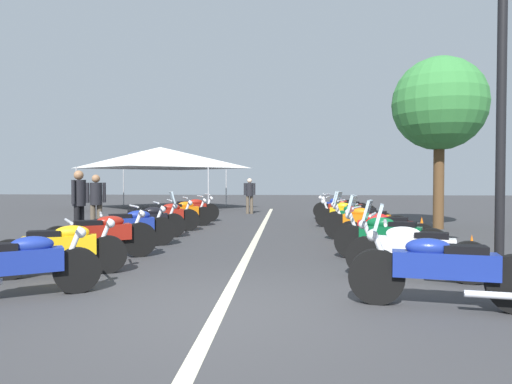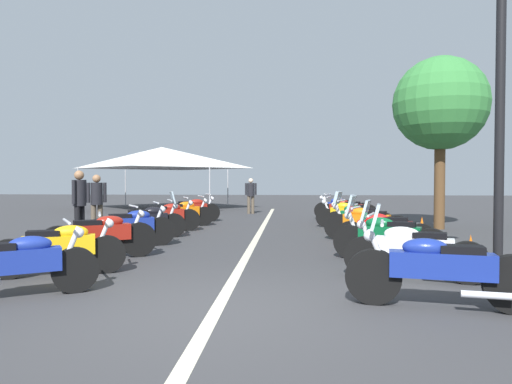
{
  "view_description": "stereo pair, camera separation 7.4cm",
  "coord_description": "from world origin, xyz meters",
  "px_view_note": "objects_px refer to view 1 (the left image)",
  "views": [
    {
      "loc": [
        -5.12,
        -0.77,
        1.52
      ],
      "look_at": [
        6.54,
        0.0,
        1.2
      ],
      "focal_mm": 32.32,
      "sensor_mm": 36.0,
      "label": 1
    },
    {
      "loc": [
        -5.12,
        -0.85,
        1.52
      ],
      "look_at": [
        6.54,
        0.0,
        1.2
      ],
      "focal_mm": 32.32,
      "sensor_mm": 36.0,
      "label": 2
    }
  ],
  "objects_px": {
    "motorcycle_left_row_4": "(148,220)",
    "motorcycle_right_row_6": "(347,213)",
    "motorcycle_left_row_1": "(61,248)",
    "motorcycle_right_row_5": "(358,217)",
    "motorcycle_right_row_4": "(365,222)",
    "motorcycle_right_row_8": "(341,207)",
    "motorcycle_right_row_2": "(389,236)",
    "traffic_cone_1": "(422,230)",
    "motorcycle_right_row_0": "(441,268)",
    "motorcycle_right_row_1": "(413,249)",
    "motorcycle_left_row_3": "(131,226)",
    "bystander_3": "(250,193)",
    "motorcycle_left_row_6": "(181,213)",
    "motorcycle_right_row_7": "(345,210)",
    "bystander_1": "(79,199)",
    "motorcycle_left_row_2": "(101,235)",
    "street_lamp_twin_globe": "(502,59)",
    "bystander_0": "(96,199)",
    "roadside_tree_0": "(439,105)",
    "motorcycle_left_row_0": "(18,264)",
    "motorcycle_right_row_3": "(383,229)",
    "event_tent": "(160,158)",
    "traffic_cone_0": "(472,254)",
    "motorcycle_left_row_5": "(166,216)",
    "motorcycle_left_row_7": "(191,209)"
  },
  "relations": [
    {
      "from": "motorcycle_right_row_4",
      "to": "traffic_cone_0",
      "type": "bearing_deg",
      "value": 129.11
    },
    {
      "from": "motorcycle_left_row_6",
      "to": "motorcycle_right_row_7",
      "type": "relative_size",
      "value": 0.95
    },
    {
      "from": "traffic_cone_1",
      "to": "motorcycle_right_row_0",
      "type": "bearing_deg",
      "value": 166.01
    },
    {
      "from": "motorcycle_left_row_1",
      "to": "bystander_0",
      "type": "xyz_separation_m",
      "value": [
        5.39,
        1.72,
        0.52
      ]
    },
    {
      "from": "bystander_0",
      "to": "bystander_1",
      "type": "bearing_deg",
      "value": 152.1
    },
    {
      "from": "motorcycle_left_row_0",
      "to": "bystander_0",
      "type": "distance_m",
      "value": 7.06
    },
    {
      "from": "street_lamp_twin_globe",
      "to": "traffic_cone_1",
      "type": "xyz_separation_m",
      "value": [
        4.22,
        -0.05,
        -3.06
      ]
    },
    {
      "from": "motorcycle_left_row_1",
      "to": "motorcycle_right_row_0",
      "type": "height_order",
      "value": "motorcycle_right_row_0"
    },
    {
      "from": "motorcycle_left_row_2",
      "to": "motorcycle_right_row_3",
      "type": "relative_size",
      "value": 0.93
    },
    {
      "from": "motorcycle_right_row_0",
      "to": "bystander_3",
      "type": "distance_m",
      "value": 15.22
    },
    {
      "from": "motorcycle_left_row_2",
      "to": "bystander_3",
      "type": "height_order",
      "value": "bystander_3"
    },
    {
      "from": "motorcycle_left_row_0",
      "to": "event_tent",
      "type": "bearing_deg",
      "value": 67.32
    },
    {
      "from": "motorcycle_right_row_3",
      "to": "motorcycle_right_row_6",
      "type": "distance_m",
      "value": 4.72
    },
    {
      "from": "motorcycle_left_row_4",
      "to": "motorcycle_right_row_6",
      "type": "relative_size",
      "value": 0.93
    },
    {
      "from": "motorcycle_right_row_7",
      "to": "event_tent",
      "type": "bearing_deg",
      "value": -19.77
    },
    {
      "from": "motorcycle_left_row_1",
      "to": "motorcycle_right_row_2",
      "type": "height_order",
      "value": "motorcycle_right_row_2"
    },
    {
      "from": "motorcycle_left_row_3",
      "to": "bystander_1",
      "type": "height_order",
      "value": "bystander_1"
    },
    {
      "from": "motorcycle_right_row_0",
      "to": "motorcycle_right_row_6",
      "type": "bearing_deg",
      "value": -79.19
    },
    {
      "from": "street_lamp_twin_globe",
      "to": "bystander_1",
      "type": "bearing_deg",
      "value": 65.66
    },
    {
      "from": "motorcycle_right_row_8",
      "to": "bystander_1",
      "type": "xyz_separation_m",
      "value": [
        -6.65,
        7.21,
        0.57
      ]
    },
    {
      "from": "motorcycle_right_row_0",
      "to": "traffic_cone_0",
      "type": "distance_m",
      "value": 2.57
    },
    {
      "from": "motorcycle_left_row_5",
      "to": "bystander_3",
      "type": "height_order",
      "value": "bystander_3"
    },
    {
      "from": "motorcycle_right_row_3",
      "to": "motorcycle_right_row_1",
      "type": "bearing_deg",
      "value": 105.24
    },
    {
      "from": "motorcycle_left_row_1",
      "to": "motorcycle_right_row_5",
      "type": "distance_m",
      "value": 8.3
    },
    {
      "from": "motorcycle_right_row_4",
      "to": "motorcycle_right_row_7",
      "type": "distance_m",
      "value": 4.64
    },
    {
      "from": "motorcycle_left_row_6",
      "to": "motorcycle_right_row_6",
      "type": "relative_size",
      "value": 0.97
    },
    {
      "from": "motorcycle_right_row_8",
      "to": "bystander_0",
      "type": "height_order",
      "value": "bystander_0"
    },
    {
      "from": "motorcycle_left_row_7",
      "to": "bystander_1",
      "type": "height_order",
      "value": "bystander_1"
    },
    {
      "from": "motorcycle_left_row_6",
      "to": "motorcycle_right_row_7",
      "type": "height_order",
      "value": "motorcycle_right_row_7"
    },
    {
      "from": "motorcycle_left_row_1",
      "to": "motorcycle_right_row_2",
      "type": "bearing_deg",
      "value": -5.9
    },
    {
      "from": "motorcycle_left_row_2",
      "to": "motorcycle_right_row_7",
      "type": "relative_size",
      "value": 0.91
    },
    {
      "from": "motorcycle_right_row_5",
      "to": "event_tent",
      "type": "xyz_separation_m",
      "value": [
        10.29,
        8.55,
        2.19
      ]
    },
    {
      "from": "motorcycle_left_row_2",
      "to": "motorcycle_right_row_2",
      "type": "bearing_deg",
      "value": -30.05
    },
    {
      "from": "motorcycle_right_row_0",
      "to": "motorcycle_right_row_1",
      "type": "bearing_deg",
      "value": -82.27
    },
    {
      "from": "bystander_3",
      "to": "bystander_1",
      "type": "bearing_deg",
      "value": 141.5
    },
    {
      "from": "motorcycle_right_row_4",
      "to": "motorcycle_right_row_8",
      "type": "xyz_separation_m",
      "value": [
        6.24,
        -0.13,
        -0.02
      ]
    },
    {
      "from": "motorcycle_right_row_6",
      "to": "bystander_0",
      "type": "xyz_separation_m",
      "value": [
        -2.3,
        7.17,
        0.52
      ]
    },
    {
      "from": "motorcycle_left_row_2",
      "to": "roadside_tree_0",
      "type": "height_order",
      "value": "roadside_tree_0"
    },
    {
      "from": "motorcycle_left_row_1",
      "to": "motorcycle_right_row_2",
      "type": "relative_size",
      "value": 0.96
    },
    {
      "from": "motorcycle_right_row_2",
      "to": "traffic_cone_1",
      "type": "height_order",
      "value": "motorcycle_right_row_2"
    },
    {
      "from": "motorcycle_left_row_5",
      "to": "motorcycle_right_row_4",
      "type": "distance_m",
      "value": 5.72
    },
    {
      "from": "motorcycle_left_row_3",
      "to": "bystander_3",
      "type": "xyz_separation_m",
      "value": [
        10.21,
        -1.86,
        0.45
      ]
    },
    {
      "from": "motorcycle_left_row_0",
      "to": "bystander_0",
      "type": "relative_size",
      "value": 1.09
    },
    {
      "from": "motorcycle_left_row_1",
      "to": "motorcycle_right_row_2",
      "type": "distance_m",
      "value": 5.69
    },
    {
      "from": "motorcycle_right_row_6",
      "to": "motorcycle_right_row_7",
      "type": "relative_size",
      "value": 0.98
    },
    {
      "from": "motorcycle_left_row_6",
      "to": "bystander_3",
      "type": "xyz_separation_m",
      "value": [
        5.71,
        -1.76,
        0.46
      ]
    },
    {
      "from": "motorcycle_right_row_1",
      "to": "bystander_1",
      "type": "bearing_deg",
      "value": -11.61
    },
    {
      "from": "motorcycle_left_row_1",
      "to": "motorcycle_left_row_3",
      "type": "height_order",
      "value": "motorcycle_left_row_3"
    },
    {
      "from": "motorcycle_right_row_2",
      "to": "bystander_3",
      "type": "bearing_deg",
      "value": -51.34
    },
    {
      "from": "motorcycle_left_row_3",
      "to": "traffic_cone_1",
      "type": "xyz_separation_m",
      "value": [
        1.37,
        -6.8,
        -0.17
      ]
    }
  ]
}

